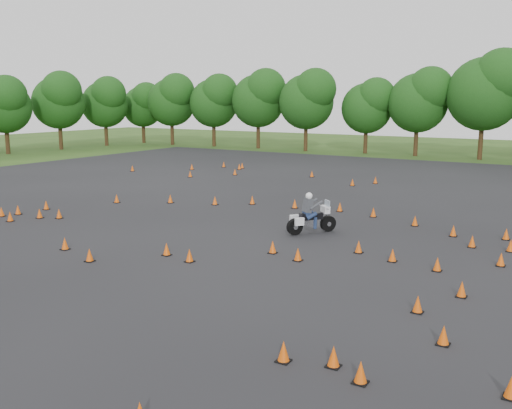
{
  "coord_description": "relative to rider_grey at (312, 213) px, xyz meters",
  "views": [
    {
      "loc": [
        12.42,
        -16.56,
        5.66
      ],
      "look_at": [
        0.0,
        4.0,
        1.2
      ],
      "focal_mm": 40.0,
      "sensor_mm": 36.0,
      "label": 1
    }
  ],
  "objects": [
    {
      "name": "traffic_cones",
      "position": [
        -2.16,
        0.87,
        -0.67
      ],
      "size": [
        36.23,
        33.03,
        0.45
      ],
      "color": "#E15209",
      "rests_on": "asphalt_pad"
    },
    {
      "name": "treeline",
      "position": [
        1.05,
        30.4,
        3.8
      ],
      "size": [
        86.83,
        32.46,
        10.81
      ],
      "color": "#184212",
      "rests_on": "ground"
    },
    {
      "name": "rider_grey",
      "position": [
        0.0,
        0.0,
        0.0
      ],
      "size": [
        1.91,
        2.3,
        1.78
      ],
      "primitive_type": null,
      "rotation": [
        0.0,
        0.0,
        0.96
      ],
      "color": "#3C3E43",
      "rests_on": "ground"
    },
    {
      "name": "ground",
      "position": [
        -2.16,
        -5.01,
        -0.9
      ],
      "size": [
        140.0,
        140.0,
        0.0
      ],
      "primitive_type": "plane",
      "color": "#2D5119",
      "rests_on": "ground"
    },
    {
      "name": "asphalt_pad",
      "position": [
        -2.16,
        0.99,
        -0.89
      ],
      "size": [
        62.0,
        62.0,
        0.0
      ],
      "primitive_type": "plane",
      "color": "black",
      "rests_on": "ground"
    }
  ]
}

